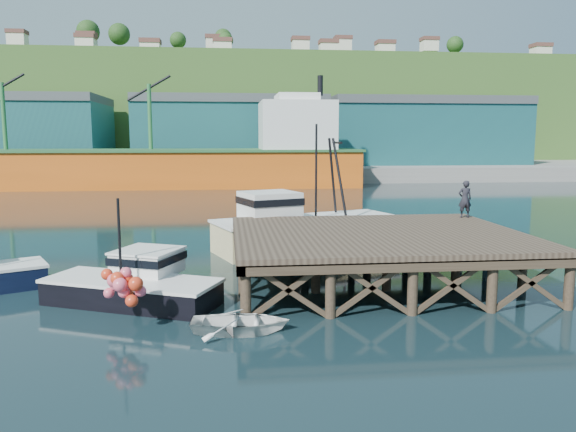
{
  "coord_description": "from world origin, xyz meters",
  "views": [
    {
      "loc": [
        -0.76,
        -22.76,
        6.04
      ],
      "look_at": [
        1.94,
        2.0,
        2.56
      ],
      "focal_mm": 35.0,
      "sensor_mm": 36.0,
      "label": 1
    }
  ],
  "objects": [
    {
      "name": "ground",
      "position": [
        0.0,
        0.0,
        0.0
      ],
      "size": [
        300.0,
        300.0,
        0.0
      ],
      "primitive_type": "plane",
      "color": "black",
      "rests_on": "ground"
    },
    {
      "name": "wharf",
      "position": [
        5.5,
        -0.19,
        1.94
      ],
      "size": [
        12.0,
        10.0,
        2.62
      ],
      "color": "brown",
      "rests_on": "ground"
    },
    {
      "name": "far_quay",
      "position": [
        0.0,
        70.0,
        1.0
      ],
      "size": [
        160.0,
        40.0,
        2.0
      ],
      "primitive_type": "cube",
      "color": "gray",
      "rests_on": "ground"
    },
    {
      "name": "warehouse_mid",
      "position": [
        0.0,
        65.0,
        6.5
      ],
      "size": [
        28.0,
        16.0,
        9.0
      ],
      "primitive_type": "cube",
      "color": "#1B5B5A",
      "rests_on": "far_quay"
    },
    {
      "name": "warehouse_right",
      "position": [
        30.0,
        65.0,
        6.5
      ],
      "size": [
        30.0,
        16.0,
        9.0
      ],
      "primitive_type": "cube",
      "color": "#1B5B5A",
      "rests_on": "far_quay"
    },
    {
      "name": "cargo_ship",
      "position": [
        -8.46,
        48.0,
        3.31
      ],
      "size": [
        55.5,
        10.0,
        13.75
      ],
      "color": "orange",
      "rests_on": "ground"
    },
    {
      "name": "hillside",
      "position": [
        0.0,
        100.0,
        11.0
      ],
      "size": [
        220.0,
        50.0,
        22.0
      ],
      "primitive_type": "cube",
      "color": "#2D511E",
      "rests_on": "ground"
    },
    {
      "name": "boat_black",
      "position": [
        -4.15,
        -2.14,
        0.73
      ],
      "size": [
        6.83,
        5.69,
        3.97
      ],
      "rotation": [
        0.0,
        0.0,
        -0.42
      ],
      "color": "black",
      "rests_on": "ground"
    },
    {
      "name": "trawler",
      "position": [
        3.33,
        7.01,
        1.39
      ],
      "size": [
        10.73,
        6.82,
        6.77
      ],
      "rotation": [
        0.0,
        0.0,
        0.35
      ],
      "color": "beige",
      "rests_on": "ground"
    },
    {
      "name": "dinghy",
      "position": [
        -0.41,
        -5.8,
        0.32
      ],
      "size": [
        3.27,
        2.47,
        0.64
      ],
      "primitive_type": "imported",
      "rotation": [
        0.0,
        0.0,
        1.48
      ],
      "color": "white",
      "rests_on": "ground"
    },
    {
      "name": "dockworker",
      "position": [
        10.9,
        3.63,
        3.04
      ],
      "size": [
        0.68,
        0.46,
        1.84
      ],
      "primitive_type": "imported",
      "rotation": [
        0.0,
        0.0,
        3.11
      ],
      "color": "black",
      "rests_on": "wharf"
    }
  ]
}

